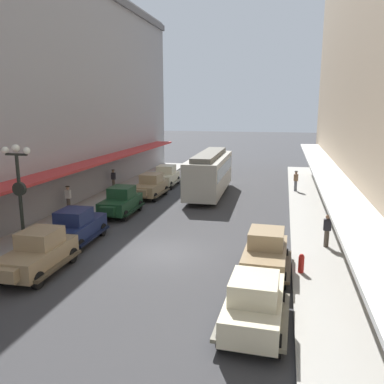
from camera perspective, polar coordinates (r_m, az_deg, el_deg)
ground_plane at (r=19.74m, az=-3.92°, el=-8.66°), size 200.00×200.00×0.00m
sidewalk_left at (r=22.93m, az=-22.30°, el=-6.39°), size 3.00×60.00×0.15m
sidewalk_right at (r=19.08m, az=18.55°, el=-9.79°), size 3.00×60.00×0.15m
parked_car_0 at (r=13.26m, az=8.88°, el=-15.09°), size 2.25×4.30×1.84m
parked_car_1 at (r=31.53m, az=-5.92°, el=0.92°), size 2.19×4.28×1.84m
parked_car_2 at (r=18.38m, az=-21.00°, el=-7.91°), size 2.20×4.28×1.84m
parked_car_3 at (r=21.68m, az=-16.12°, el=-4.59°), size 2.26×4.30×1.84m
parked_car_4 at (r=26.67m, az=-10.10°, el=-1.23°), size 2.21×4.28×1.84m
parked_car_5 at (r=17.43m, az=10.41°, el=-8.38°), size 2.24×4.30×1.84m
parked_car_6 at (r=35.99m, az=-3.76°, el=2.33°), size 2.23×4.29×1.84m
streetcar at (r=32.06m, az=2.50°, el=2.90°), size 2.72×9.65×3.46m
lamp_post_with_clock at (r=20.18m, az=-23.27°, el=-0.33°), size 1.42×0.44×5.16m
fire_hydrant at (r=17.62m, az=15.27°, el=-9.72°), size 0.24×0.24×0.82m
pedestrian_0 at (r=34.39m, az=-11.12°, el=1.80°), size 0.36×0.28×1.67m
pedestrian_1 at (r=27.96m, az=-17.19°, el=-0.83°), size 0.36×0.28×1.67m
pedestrian_2 at (r=20.95m, az=18.64°, el=-5.20°), size 0.36×0.24×1.64m
pedestrian_3 at (r=34.13m, az=14.54°, el=1.56°), size 0.36×0.28×1.67m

